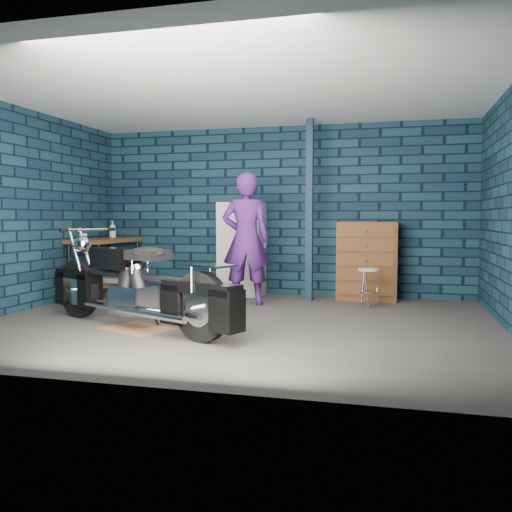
{
  "coord_description": "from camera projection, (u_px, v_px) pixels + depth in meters",
  "views": [
    {
      "loc": [
        1.79,
        -6.07,
        1.23
      ],
      "look_at": [
        0.15,
        0.3,
        0.78
      ],
      "focal_mm": 38.0,
      "sensor_mm": 36.0,
      "label": 1
    }
  ],
  "objects": [
    {
      "name": "locker",
      "position": [
        242.0,
        249.0,
        8.64
      ],
      "size": [
        0.69,
        0.49,
        1.48
      ],
      "primitive_type": "cube",
      "color": "silver",
      "rests_on": "ground"
    },
    {
      "name": "workbench",
      "position": [
        106.0,
        267.0,
        8.64
      ],
      "size": [
        0.6,
        1.4,
        0.91
      ],
      "primitive_type": "cube",
      "color": "brown",
      "rests_on": "ground"
    },
    {
      "name": "cup_a",
      "position": [
        83.0,
        236.0,
        8.2
      ],
      "size": [
        0.14,
        0.14,
        0.1
      ],
      "primitive_type": "imported",
      "rotation": [
        0.0,
        0.0,
        -0.16
      ],
      "color": "#C0B691",
      "rests_on": "workbench"
    },
    {
      "name": "ground",
      "position": [
        237.0,
        323.0,
        6.39
      ],
      "size": [
        6.0,
        6.0,
        0.0
      ],
      "primitive_type": "plane",
      "color": "#4A4745",
      "rests_on": "ground"
    },
    {
      "name": "bottle",
      "position": [
        113.0,
        229.0,
        9.0
      ],
      "size": [
        0.14,
        0.14,
        0.28
      ],
      "primitive_type": "imported",
      "rotation": [
        0.0,
        0.0,
        -0.34
      ],
      "color": "gray",
      "rests_on": "workbench"
    },
    {
      "name": "storage_bin",
      "position": [
        110.0,
        286.0,
        8.73
      ],
      "size": [
        0.44,
        0.31,
        0.28
      ],
      "primitive_type": "cube",
      "color": "gray",
      "rests_on": "ground"
    },
    {
      "name": "motorcycle",
      "position": [
        136.0,
        279.0,
        6.01
      ],
      "size": [
        2.59,
        1.69,
        1.12
      ],
      "primitive_type": null,
      "rotation": [
        0.0,
        0.0,
        -0.43
      ],
      "color": "black",
      "rests_on": "ground"
    },
    {
      "name": "support_post",
      "position": [
        309.0,
        210.0,
        8.05
      ],
      "size": [
        0.1,
        0.1,
        2.7
      ],
      "primitive_type": "cube",
      "color": "#112435",
      "rests_on": "ground"
    },
    {
      "name": "person",
      "position": [
        246.0,
        239.0,
        7.69
      ],
      "size": [
        0.75,
        0.56,
        1.88
      ],
      "primitive_type": "imported",
      "rotation": [
        0.0,
        0.0,
        3.3
      ],
      "color": "#4D1D70",
      "rests_on": "ground"
    },
    {
      "name": "tool_chest",
      "position": [
        367.0,
        261.0,
        8.16
      ],
      "size": [
        0.89,
        0.49,
        1.18
      ],
      "primitive_type": "cube",
      "color": "brown",
      "rests_on": "ground"
    },
    {
      "name": "room_walls",
      "position": [
        249.0,
        165.0,
        6.79
      ],
      "size": [
        6.02,
        5.01,
        2.71
      ],
      "color": "#0F2232",
      "rests_on": "ground"
    },
    {
      "name": "shop_stool",
      "position": [
        369.0,
        288.0,
        7.49
      ],
      "size": [
        0.38,
        0.38,
        0.55
      ],
      "primitive_type": null,
      "rotation": [
        0.0,
        0.0,
        0.34
      ],
      "color": "#C0B691",
      "rests_on": "ground"
    },
    {
      "name": "drip_mat",
      "position": [
        137.0,
        329.0,
        6.05
      ],
      "size": [
        0.92,
        0.82,
        0.01
      ],
      "primitive_type": "cube",
      "rotation": [
        0.0,
        0.0,
        -0.43
      ],
      "color": "#986742",
      "rests_on": "ground"
    }
  ]
}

